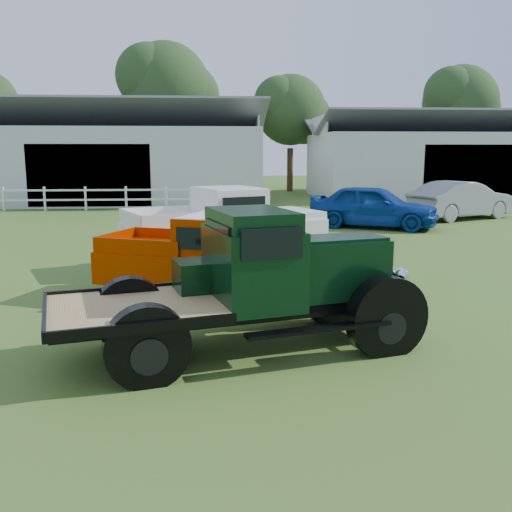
{
  "coord_description": "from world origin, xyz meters",
  "views": [
    {
      "loc": [
        -0.54,
        -9.07,
        2.96
      ],
      "look_at": [
        0.2,
        1.2,
        1.05
      ],
      "focal_mm": 40.0,
      "sensor_mm": 36.0,
      "label": 1
    }
  ],
  "objects_px": {
    "red_pickup": "(213,257)",
    "misc_car_grey": "(461,200)",
    "white_pickup": "(225,227)",
    "misc_car_blue": "(373,206)",
    "vintage_flatbed": "(245,282)"
  },
  "relations": [
    {
      "from": "red_pickup",
      "to": "misc_car_blue",
      "type": "xyz_separation_m",
      "value": [
        6.18,
        10.43,
        -0.02
      ]
    },
    {
      "from": "red_pickup",
      "to": "vintage_flatbed",
      "type": "bearing_deg",
      "value": -59.09
    },
    {
      "from": "vintage_flatbed",
      "to": "misc_car_grey",
      "type": "xyz_separation_m",
      "value": [
        10.34,
        16.07,
        -0.23
      ]
    },
    {
      "from": "white_pickup",
      "to": "red_pickup",
      "type": "bearing_deg",
      "value": -118.65
    },
    {
      "from": "misc_car_blue",
      "to": "misc_car_grey",
      "type": "height_order",
      "value": "misc_car_blue"
    },
    {
      "from": "vintage_flatbed",
      "to": "misc_car_blue",
      "type": "xyz_separation_m",
      "value": [
        5.7,
        13.52,
        -0.22
      ]
    },
    {
      "from": "misc_car_grey",
      "to": "vintage_flatbed",
      "type": "bearing_deg",
      "value": 122.34
    },
    {
      "from": "vintage_flatbed",
      "to": "red_pickup",
      "type": "distance_m",
      "value": 3.14
    },
    {
      "from": "red_pickup",
      "to": "white_pickup",
      "type": "distance_m",
      "value": 3.63
    },
    {
      "from": "vintage_flatbed",
      "to": "white_pickup",
      "type": "distance_m",
      "value": 6.71
    },
    {
      "from": "red_pickup",
      "to": "misc_car_blue",
      "type": "relative_size",
      "value": 0.96
    },
    {
      "from": "vintage_flatbed",
      "to": "white_pickup",
      "type": "height_order",
      "value": "vintage_flatbed"
    },
    {
      "from": "red_pickup",
      "to": "misc_car_grey",
      "type": "relative_size",
      "value": 0.94
    },
    {
      "from": "white_pickup",
      "to": "misc_car_grey",
      "type": "relative_size",
      "value": 1.07
    },
    {
      "from": "red_pickup",
      "to": "misc_car_grey",
      "type": "distance_m",
      "value": 16.9
    }
  ]
}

